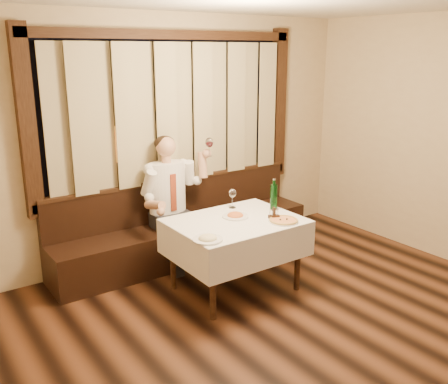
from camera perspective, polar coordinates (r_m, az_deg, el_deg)
room at (r=4.24m, az=7.20°, el=3.65°), size 5.01×6.01×2.81m
banquette at (r=5.94m, az=-4.56°, el=-4.60°), size 3.20×0.61×0.94m
dining_table at (r=5.02m, az=1.31°, el=-4.35°), size 1.27×0.97×0.76m
pizza at (r=4.96m, az=6.82°, el=-3.25°), size 0.30×0.30×0.03m
pasta_red at (r=5.06m, az=1.30°, el=-2.49°), size 0.27×0.27×0.09m
pasta_cream at (r=4.45m, az=-1.89°, el=-5.10°), size 0.27×0.27×0.09m
green_bottle at (r=5.28m, az=5.71°, el=-0.52°), size 0.07×0.07×0.34m
table_wine_glass at (r=5.32m, az=0.98°, el=-0.24°), size 0.08×0.08×0.21m
cruet_caddy at (r=5.04m, az=5.73°, el=-2.59°), size 0.12×0.09×0.12m
seated_man at (r=5.60m, az=-6.04°, el=-0.09°), size 0.83×0.62×1.48m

